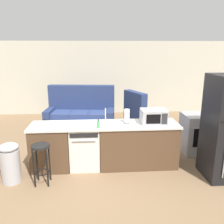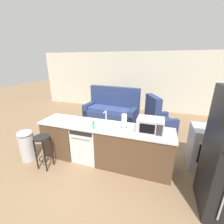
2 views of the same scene
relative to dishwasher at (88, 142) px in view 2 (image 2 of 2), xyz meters
The scene contains 13 objects.
ground_plane 0.49m from the dishwasher, ahead, with size 24.00×24.00×0.00m, color #896B4C.
wall_back 4.33m from the dishwasher, 82.54° to the left, with size 10.00×0.06×2.60m.
kitchen_counter 0.49m from the dishwasher, ahead, with size 2.94×0.66×0.90m.
dishwasher is the anchor object (origin of this frame).
stove_range 2.66m from the dishwasher, 11.91° to the left, with size 0.76×0.68×0.90m.
microwave 1.51m from the dishwasher, ahead, with size 0.50×0.37×0.28m.
sink_faucet 0.75m from the dishwasher, 13.20° to the left, with size 0.07×0.18×0.30m.
paper_towel_roll 1.05m from the dishwasher, ahead, with size 0.14×0.14×0.28m.
soap_bottle 0.65m from the dishwasher, 38.69° to the right, with size 0.06×0.06×0.18m.
bar_stool 0.95m from the dishwasher, 141.16° to the right, with size 0.32×0.32×0.74m.
trash_bin 1.40m from the dishwasher, 159.70° to the right, with size 0.35×0.35×0.74m.
couch 2.50m from the dishwasher, 95.14° to the left, with size 2.09×1.11×1.27m.
armchair 2.46m from the dishwasher, 52.60° to the left, with size 1.09×1.11×1.20m.
Camera 2 is at (1.25, -2.74, 2.22)m, focal length 24.00 mm.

